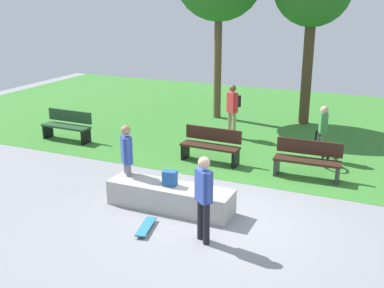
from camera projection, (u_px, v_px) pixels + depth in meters
ground_plane at (218, 222)px, 9.34m from camera, size 28.00×28.00×0.00m
grass_lawn at (301, 124)px, 16.35m from camera, size 26.60×11.90×0.01m
concrete_ledge at (170, 197)px, 9.86m from camera, size 2.69×0.70×0.53m
backpack_on_ledge at (170, 178)px, 9.72m from camera, size 0.30×0.23×0.32m
skater_performing_trick at (204, 193)px, 8.34m from camera, size 0.38×0.35×1.63m
skater_watching at (127, 156)px, 10.25m from camera, size 0.36×0.37×1.64m
skateboard_by_ledge at (146, 226)px, 9.03m from camera, size 0.37×0.82×0.08m
park_bench_far_right at (211, 145)px, 12.58m from camera, size 1.62×0.53×0.91m
park_bench_near_lamppost at (308, 159)px, 11.49m from camera, size 1.61×0.50×0.91m
park_bench_center_lawn at (67, 125)px, 14.47m from camera, size 1.61×0.51×0.91m
pedestrian_with_backpack at (233, 106)px, 14.59m from camera, size 0.43×0.44×1.68m
cyclist_on_bicycle at (322, 137)px, 12.71m from camera, size 0.67×1.73×1.52m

